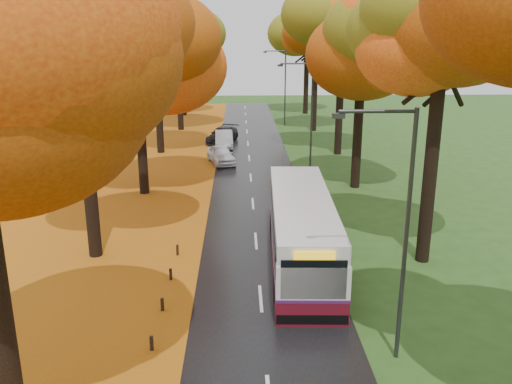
{
  "coord_description": "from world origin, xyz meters",
  "views": [
    {
      "loc": [
        -0.77,
        -6.99,
        10.09
      ],
      "look_at": [
        0.0,
        17.89,
        2.6
      ],
      "focal_mm": 38.0,
      "sensor_mm": 36.0,
      "label": 1
    }
  ],
  "objects_px": {
    "bus": "(301,228)",
    "car_silver": "(224,139)",
    "streetlamp_far": "(283,82)",
    "streetlamp_mid": "(308,111)",
    "car_dark": "(222,135)",
    "streetlamp_near": "(399,219)",
    "car_white": "(221,155)"
  },
  "relations": [
    {
      "from": "car_dark",
      "to": "bus",
      "type": "bearing_deg",
      "value": -61.39
    },
    {
      "from": "car_white",
      "to": "car_dark",
      "type": "relative_size",
      "value": 0.86
    },
    {
      "from": "streetlamp_mid",
      "to": "streetlamp_far",
      "type": "distance_m",
      "value": 22.0
    },
    {
      "from": "car_white",
      "to": "car_silver",
      "type": "bearing_deg",
      "value": 73.28
    },
    {
      "from": "streetlamp_mid",
      "to": "bus",
      "type": "xyz_separation_m",
      "value": [
        -2.0,
        -14.51,
        -3.1
      ]
    },
    {
      "from": "car_white",
      "to": "car_dark",
      "type": "height_order",
      "value": "car_white"
    },
    {
      "from": "streetlamp_near",
      "to": "car_dark",
      "type": "height_order",
      "value": "streetlamp_near"
    },
    {
      "from": "streetlamp_mid",
      "to": "car_silver",
      "type": "relative_size",
      "value": 1.84
    },
    {
      "from": "streetlamp_mid",
      "to": "car_white",
      "type": "height_order",
      "value": "streetlamp_mid"
    },
    {
      "from": "streetlamp_near",
      "to": "car_dark",
      "type": "distance_m",
      "value": 35.46
    },
    {
      "from": "car_silver",
      "to": "car_dark",
      "type": "xyz_separation_m",
      "value": [
        -0.19,
        2.27,
        -0.04
      ]
    },
    {
      "from": "bus",
      "to": "car_silver",
      "type": "height_order",
      "value": "bus"
    },
    {
      "from": "streetlamp_near",
      "to": "bus",
      "type": "bearing_deg",
      "value": 104.94
    },
    {
      "from": "bus",
      "to": "car_white",
      "type": "relative_size",
      "value": 2.86
    },
    {
      "from": "streetlamp_far",
      "to": "car_white",
      "type": "relative_size",
      "value": 1.99
    },
    {
      "from": "car_white",
      "to": "streetlamp_mid",
      "type": "bearing_deg",
      "value": -51.14
    },
    {
      "from": "streetlamp_far",
      "to": "bus",
      "type": "bearing_deg",
      "value": -93.13
    },
    {
      "from": "car_white",
      "to": "car_silver",
      "type": "distance_m",
      "value": 6.08
    },
    {
      "from": "streetlamp_near",
      "to": "streetlamp_far",
      "type": "distance_m",
      "value": 44.0
    },
    {
      "from": "car_white",
      "to": "car_silver",
      "type": "xyz_separation_m",
      "value": [
        0.06,
        6.08,
        0.03
      ]
    },
    {
      "from": "streetlamp_mid",
      "to": "car_dark",
      "type": "relative_size",
      "value": 1.71
    },
    {
      "from": "car_white",
      "to": "car_silver",
      "type": "relative_size",
      "value": 0.92
    },
    {
      "from": "streetlamp_near",
      "to": "streetlamp_mid",
      "type": "height_order",
      "value": "same"
    },
    {
      "from": "bus",
      "to": "car_dark",
      "type": "distance_m",
      "value": 27.54
    },
    {
      "from": "streetlamp_near",
      "to": "bus",
      "type": "xyz_separation_m",
      "value": [
        -2.0,
        7.49,
        -3.1
      ]
    },
    {
      "from": "streetlamp_mid",
      "to": "car_silver",
      "type": "distance_m",
      "value": 12.69
    },
    {
      "from": "streetlamp_far",
      "to": "car_dark",
      "type": "xyz_separation_m",
      "value": [
        -6.3,
        -9.33,
        -4.0
      ]
    },
    {
      "from": "bus",
      "to": "car_silver",
      "type": "xyz_separation_m",
      "value": [
        -4.11,
        24.91,
        -0.86
      ]
    },
    {
      "from": "bus",
      "to": "car_dark",
      "type": "height_order",
      "value": "bus"
    },
    {
      "from": "bus",
      "to": "streetlamp_near",
      "type": "bearing_deg",
      "value": -72.86
    },
    {
      "from": "bus",
      "to": "car_white",
      "type": "xyz_separation_m",
      "value": [
        -4.17,
        18.84,
        -0.89
      ]
    },
    {
      "from": "streetlamp_mid",
      "to": "streetlamp_far",
      "type": "xyz_separation_m",
      "value": [
        0.0,
        22.0,
        0.0
      ]
    }
  ]
}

